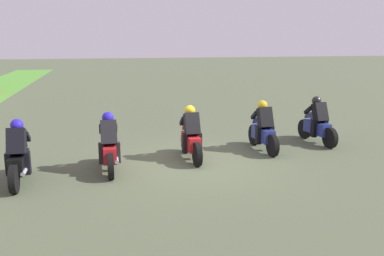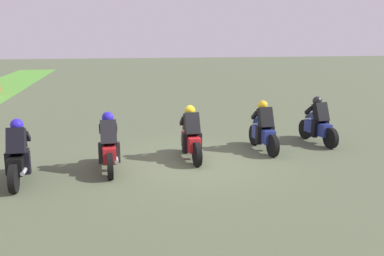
% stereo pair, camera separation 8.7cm
% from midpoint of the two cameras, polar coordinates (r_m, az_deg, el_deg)
% --- Properties ---
extents(ground_plane, '(120.00, 120.00, 0.00)m').
position_cam_midpoint_polar(ground_plane, '(11.71, 0.49, -4.51)').
color(ground_plane, '#4D563D').
extents(rider_lane_a, '(2.04, 0.58, 1.51)m').
position_cam_midpoint_polar(rider_lane_a, '(14.17, 16.81, 0.50)').
color(rider_lane_a, black).
rests_on(rider_lane_a, ground_plane).
extents(rider_lane_b, '(2.04, 0.55, 1.51)m').
position_cam_midpoint_polar(rider_lane_b, '(12.87, 9.82, -0.30)').
color(rider_lane_b, black).
rests_on(rider_lane_b, ground_plane).
extents(rider_lane_c, '(2.04, 0.55, 1.51)m').
position_cam_midpoint_polar(rider_lane_c, '(11.79, 0.08, -1.26)').
color(rider_lane_c, black).
rests_on(rider_lane_c, ground_plane).
extents(rider_lane_d, '(2.04, 0.54, 1.51)m').
position_cam_midpoint_polar(rider_lane_d, '(10.97, -10.89, -2.50)').
color(rider_lane_d, black).
rests_on(rider_lane_d, ground_plane).
extents(rider_lane_e, '(2.04, 0.54, 1.51)m').
position_cam_midpoint_polar(rider_lane_e, '(10.66, -22.12, -3.62)').
color(rider_lane_e, black).
rests_on(rider_lane_e, ground_plane).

